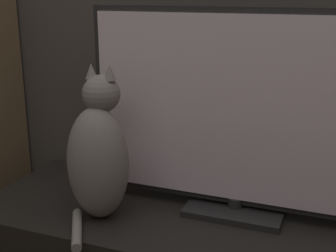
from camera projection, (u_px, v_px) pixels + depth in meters
name	position (u px, v px, depth m)	size (l,w,h in m)	color
tv	(239.00, 116.00, 1.37)	(0.94, 0.18, 0.62)	black
cat	(99.00, 156.00, 1.38)	(0.20, 0.31, 0.46)	gray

